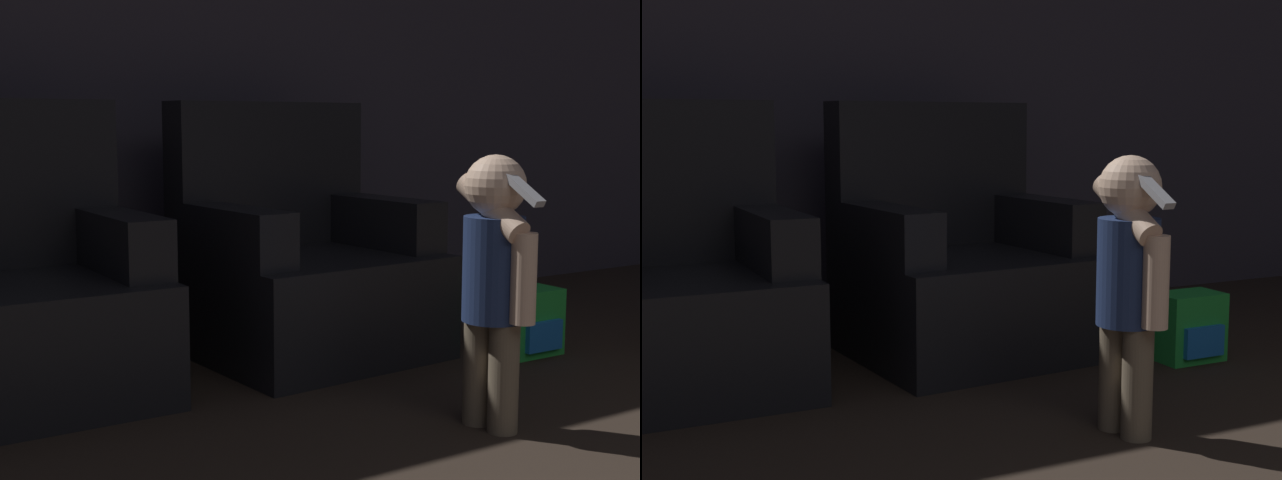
{
  "view_description": "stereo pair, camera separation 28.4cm",
  "coord_description": "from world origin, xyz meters",
  "views": [
    {
      "loc": [
        -1.31,
        0.81,
        0.9
      ],
      "look_at": [
        0.18,
        3.2,
        0.53
      ],
      "focal_mm": 50.0,
      "sensor_mm": 36.0,
      "label": 1
    },
    {
      "loc": [
        -1.07,
        0.67,
        0.9
      ],
      "look_at": [
        0.18,
        3.2,
        0.53
      ],
      "focal_mm": 50.0,
      "sensor_mm": 36.0,
      "label": 2
    }
  ],
  "objects": [
    {
      "name": "armchair_right",
      "position": [
        0.45,
        3.77,
        0.33
      ],
      "size": [
        0.91,
        0.84,
        0.98
      ],
      "rotation": [
        0.0,
        0.0,
        0.07
      ],
      "color": "black",
      "rests_on": "ground_plane"
    },
    {
      "name": "toy_backpack",
      "position": [
        1.17,
        3.25,
        0.13
      ],
      "size": [
        0.25,
        0.18,
        0.26
      ],
      "color": "green",
      "rests_on": "ground_plane"
    },
    {
      "name": "person_toddler",
      "position": [
        0.46,
        2.7,
        0.48
      ],
      "size": [
        0.18,
        0.32,
        0.81
      ],
      "rotation": [
        0.0,
        0.0,
        -1.46
      ],
      "color": "brown",
      "rests_on": "ground_plane"
    },
    {
      "name": "armchair_left",
      "position": [
        -0.65,
        3.77,
        0.33
      ],
      "size": [
        0.86,
        0.78,
        0.98
      ],
      "rotation": [
        0.0,
        0.0,
        0.0
      ],
      "color": "black",
      "rests_on": "ground_plane"
    },
    {
      "name": "wall_back",
      "position": [
        0.0,
        4.5,
        1.3
      ],
      "size": [
        8.4,
        0.05,
        2.6
      ],
      "color": "#3D3842",
      "rests_on": "ground_plane"
    }
  ]
}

